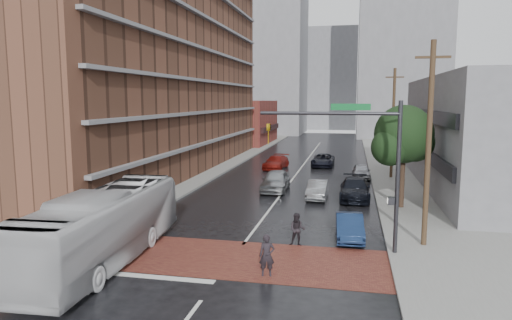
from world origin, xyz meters
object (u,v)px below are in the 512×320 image
at_px(car_travel_a, 276,181).
at_px(pedestrian_a, 267,256).
at_px(transit_bus, 104,226).
at_px(car_parked_far, 361,171).
at_px(suv_travel, 323,160).
at_px(car_parked_mid, 355,189).
at_px(car_parked_near, 349,227).
at_px(car_travel_c, 276,162).
at_px(pedestrian_b, 297,230).
at_px(car_travel_b, 318,190).

bearing_deg(car_travel_a, pedestrian_a, -82.56).
bearing_deg(transit_bus, pedestrian_a, -4.29).
bearing_deg(car_parked_far, suv_travel, 118.57).
bearing_deg(car_parked_mid, car_parked_near, -91.47).
height_order(transit_bus, car_travel_c, transit_bus).
height_order(car_travel_a, suv_travel, car_travel_a).
xyz_separation_m(car_travel_a, suv_travel, (2.83, 14.18, -0.15)).
xyz_separation_m(pedestrian_a, car_travel_a, (-2.55, 17.42, -0.04)).
height_order(pedestrian_a, car_parked_mid, pedestrian_a).
bearing_deg(suv_travel, car_travel_c, -149.61).
relative_size(transit_bus, car_parked_far, 2.98).
bearing_deg(pedestrian_a, car_parked_far, 69.88).
distance_m(transit_bus, pedestrian_b, 9.15).
relative_size(car_travel_a, car_travel_c, 1.04).
distance_m(transit_bus, car_parked_mid, 19.08).
xyz_separation_m(car_travel_c, suv_travel, (4.71, 2.62, -0.00)).
height_order(car_travel_b, car_parked_far, car_parked_far).
bearing_deg(car_travel_c, pedestrian_b, -71.31).
relative_size(car_travel_b, car_parked_near, 1.02).
relative_size(pedestrian_b, car_travel_b, 0.41).
bearing_deg(car_parked_near, suv_travel, 93.32).
xyz_separation_m(pedestrian_a, car_travel_c, (-4.43, 28.98, -0.19)).
bearing_deg(car_travel_b, car_travel_a, 149.84).
relative_size(pedestrian_a, car_parked_far, 0.45).
xyz_separation_m(car_travel_b, car_parked_near, (2.37, -9.42, -0.01)).
bearing_deg(car_travel_b, pedestrian_b, -89.60).
distance_m(pedestrian_b, car_travel_a, 13.62).
bearing_deg(pedestrian_a, car_parked_mid, 66.61).
relative_size(pedestrian_a, suv_travel, 0.36).
distance_m(pedestrian_a, car_parked_near, 6.74).
xyz_separation_m(pedestrian_a, car_parked_near, (3.29, 5.88, -0.23)).
bearing_deg(car_parked_mid, car_travel_b, -170.76).
bearing_deg(suv_travel, car_travel_a, -100.04).
distance_m(car_travel_b, car_parked_far, 10.08).
bearing_deg(car_parked_far, car_parked_mid, -95.40).
bearing_deg(car_travel_a, pedestrian_b, -76.86).
height_order(pedestrian_b, car_parked_near, pedestrian_b).
xyz_separation_m(car_travel_c, car_parked_mid, (8.03, -13.26, 0.08)).
height_order(pedestrian_b, car_parked_far, pedestrian_b).
relative_size(transit_bus, car_parked_near, 2.98).
bearing_deg(car_travel_c, car_parked_near, -64.65).
bearing_deg(pedestrian_a, pedestrian_b, 69.40).
bearing_deg(pedestrian_b, car_travel_c, 101.56).
bearing_deg(transit_bus, car_parked_near, 25.03).
distance_m(car_travel_b, suv_travel, 16.32).
bearing_deg(suv_travel, pedestrian_b, -87.76).
height_order(transit_bus, car_parked_near, transit_bus).
distance_m(car_travel_b, car_parked_near, 9.71).
distance_m(suv_travel, car_parked_near, 25.90).
relative_size(transit_bus, pedestrian_b, 7.13).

